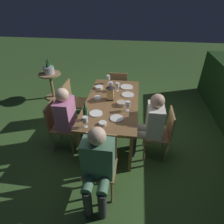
{
  "coord_description": "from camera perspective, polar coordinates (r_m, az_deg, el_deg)",
  "views": [
    {
      "loc": [
        2.79,
        0.37,
        2.39
      ],
      "look_at": [
        0.0,
        0.0,
        0.53
      ],
      "focal_mm": 30.04,
      "sensor_mm": 36.0,
      "label": 1
    }
  ],
  "objects": [
    {
      "name": "ground_plane",
      "position": [
        3.7,
        0.0,
        -6.87
      ],
      "size": [
        16.0,
        16.0,
        0.0
      ],
      "primitive_type": "plane",
      "color": "#385B28"
    },
    {
      "name": "chair_side_left_b",
      "position": [
        3.29,
        -15.71,
        -3.37
      ],
      "size": [
        0.42,
        0.4,
        0.87
      ],
      "color": "#937047",
      "rests_on": "ground"
    },
    {
      "name": "plate_d",
      "position": [
        2.93,
        -4.9,
        -0.42
      ],
      "size": [
        0.2,
        0.2,
        0.01
      ],
      "primitive_type": "cylinder",
      "color": "white",
      "rests_on": "dining_table"
    },
    {
      "name": "bowl_salad",
      "position": [
        3.31,
        -4.37,
        4.28
      ],
      "size": [
        0.13,
        0.13,
        0.05
      ],
      "color": "silver",
      "rests_on": "dining_table"
    },
    {
      "name": "bowl_dip",
      "position": [
        3.69,
        -3.98,
        7.5
      ],
      "size": [
        0.15,
        0.15,
        0.04
      ],
      "color": "silver",
      "rests_on": "dining_table"
    },
    {
      "name": "wine_glass_b",
      "position": [
        3.87,
        -1.16,
        10.37
      ],
      "size": [
        0.08,
        0.08,
        0.17
      ],
      "color": "silver",
      "rests_on": "dining_table"
    },
    {
      "name": "ice_bucket",
      "position": [
        4.88,
        -18.74,
        12.19
      ],
      "size": [
        0.26,
        0.26,
        0.34
      ],
      "color": "#B2B7BF",
      "rests_on": "side_table"
    },
    {
      "name": "chair_side_right_b",
      "position": [
        3.1,
        14.77,
        -5.86
      ],
      "size": [
        0.42,
        0.4,
        0.87
      ],
      "color": "#937047",
      "rests_on": "ground"
    },
    {
      "name": "person_in_pink",
      "position": [
        3.14,
        -12.82,
        -1.49
      ],
      "size": [
        0.38,
        0.47,
        1.15
      ],
      "color": "#C675A3",
      "rests_on": "ground"
    },
    {
      "name": "wine_glass_a",
      "position": [
        2.95,
        4.84,
        2.35
      ],
      "size": [
        0.08,
        0.08,
        0.17
      ],
      "color": "silver",
      "rests_on": "dining_table"
    },
    {
      "name": "person_in_cream",
      "position": [
        2.98,
        11.47,
        -3.37
      ],
      "size": [
        0.38,
        0.47,
        1.15
      ],
      "color": "white",
      "rests_on": "ground"
    },
    {
      "name": "chair_side_left_a",
      "position": [
        3.91,
        -11.61,
        3.55
      ],
      "size": [
        0.42,
        0.4,
        0.87
      ],
      "color": "#937047",
      "rests_on": "ground"
    },
    {
      "name": "green_bottle_on_table",
      "position": [
        2.76,
        -8.12,
        -0.47
      ],
      "size": [
        0.07,
        0.07,
        0.29
      ],
      "color": "#144723",
      "rests_on": "dining_table"
    },
    {
      "name": "lantern_centerpiece",
      "position": [
        3.25,
        -0.49,
        6.19
      ],
      "size": [
        0.15,
        0.15,
        0.27
      ],
      "color": "black",
      "rests_on": "dining_table"
    },
    {
      "name": "person_in_green",
      "position": [
        2.32,
        -4.49,
        -15.98
      ],
      "size": [
        0.48,
        0.38,
        1.15
      ],
      "color": "#4C7A5B",
      "rests_on": "ground"
    },
    {
      "name": "bowl_olives",
      "position": [
        2.69,
        -2.86,
        -3.46
      ],
      "size": [
        0.11,
        0.11,
        0.04
      ],
      "color": "silver",
      "rests_on": "dining_table"
    },
    {
      "name": "bowl_bread",
      "position": [
        3.14,
        2.92,
        2.66
      ],
      "size": [
        0.16,
        0.16,
        0.06
      ],
      "color": "#BCAD8E",
      "rests_on": "dining_table"
    },
    {
      "name": "dining_table",
      "position": [
        3.29,
        0.0,
        2.48
      ],
      "size": [
        1.77,
        0.91,
        0.76
      ],
      "color": "brown",
      "rests_on": "ground"
    },
    {
      "name": "side_table",
      "position": [
        5.0,
        -18.08,
        8.76
      ],
      "size": [
        0.53,
        0.53,
        0.66
      ],
      "color": "#9E7A51",
      "rests_on": "ground"
    },
    {
      "name": "wine_glass_d",
      "position": [
        3.58,
        -0.35,
        8.35
      ],
      "size": [
        0.08,
        0.08,
        0.17
      ],
      "color": "silver",
      "rests_on": "dining_table"
    },
    {
      "name": "wine_glass_c",
      "position": [
        3.55,
        1.65,
        8.13
      ],
      "size": [
        0.08,
        0.08,
        0.17
      ],
      "color": "silver",
      "rests_on": "dining_table"
    },
    {
      "name": "wine_glass_e",
      "position": [
        2.61,
        -8.17,
        -2.45
      ],
      "size": [
        0.08,
        0.08,
        0.17
      ],
      "color": "silver",
      "rests_on": "dining_table"
    },
    {
      "name": "chair_head_far",
      "position": [
        2.56,
        -3.45,
        -14.9
      ],
      "size": [
        0.4,
        0.42,
        0.87
      ],
      "color": "#937047",
      "rests_on": "ground"
    },
    {
      "name": "plate_c",
      "position": [
        3.46,
        4.79,
        5.28
      ],
      "size": [
        0.23,
        0.23,
        0.01
      ],
      "primitive_type": "cylinder",
      "color": "silver",
      "rests_on": "dining_table"
    },
    {
      "name": "plate_a",
      "position": [
        3.75,
        4.47,
        7.63
      ],
      "size": [
        0.24,
        0.24,
        0.01
      ],
      "primitive_type": "cylinder",
      "color": "white",
      "rests_on": "dining_table"
    },
    {
      "name": "plate_b",
      "position": [
        2.81,
        1.43,
        -1.93
      ],
      "size": [
        0.2,
        0.2,
        0.01
      ],
      "primitive_type": "cylinder",
      "color": "silver",
      "rests_on": "dining_table"
    },
    {
      "name": "chair_head_near",
      "position": [
        4.38,
        1.96,
        7.65
      ],
      "size": [
        0.4,
        0.42,
        0.87
      ],
      "color": "#937047",
      "rests_on": "ground"
    }
  ]
}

